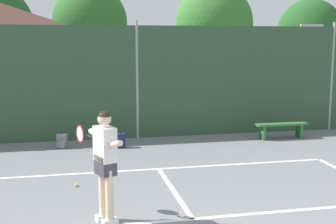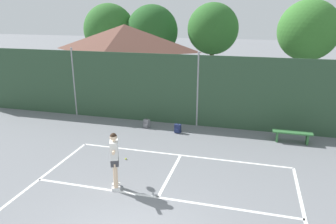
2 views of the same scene
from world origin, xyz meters
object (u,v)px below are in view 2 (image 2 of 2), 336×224
tennis_ball (126,159)px  backpack_navy (178,129)px  backpack_grey (147,124)px  courtside_bench (292,134)px  tennis_player (114,156)px

tennis_ball → backpack_navy: (1.22, 3.20, 0.16)m
backpack_grey → courtside_bench: 6.50m
tennis_ball → backpack_grey: backpack_grey is taller
tennis_player → backpack_navy: tennis_player is taller
tennis_player → tennis_ball: (-0.47, 1.96, -1.08)m
tennis_ball → courtside_bench: courtside_bench is taller
tennis_ball → backpack_grey: 3.48m
tennis_ball → courtside_bench: bearing=28.6°
backpack_grey → courtside_bench: courtside_bench is taller
tennis_player → backpack_grey: tennis_player is taller
backpack_grey → backpack_navy: (1.58, -0.26, 0.00)m
tennis_ball → courtside_bench: 7.00m
tennis_player → backpack_grey: size_ratio=4.01×
backpack_navy → courtside_bench: (4.92, 0.14, 0.17)m
courtside_bench → backpack_grey: bearing=179.0°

